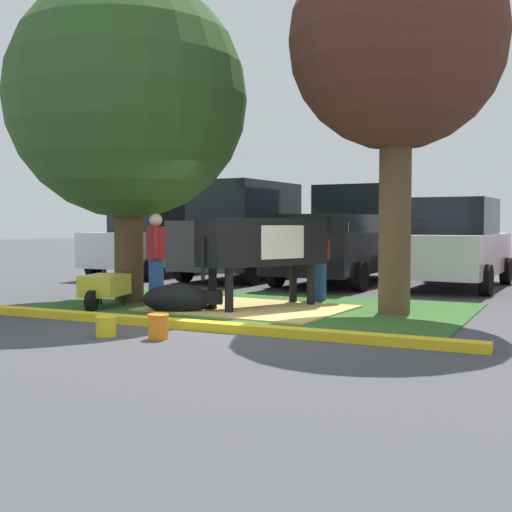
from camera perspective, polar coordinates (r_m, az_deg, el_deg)
name	(u,v)px	position (r m, az deg, el deg)	size (l,w,h in m)	color
ground_plane	(224,325)	(9.70, -2.76, -5.89)	(80.00, 80.00, 0.00)	#424247
grass_island	(253,307)	(11.56, -0.28, -4.42)	(7.20, 4.53, 0.02)	#2D5B23
curb_yellow	(177,324)	(9.47, -6.77, -5.76)	(8.40, 0.24, 0.12)	yellow
hay_bedding	(248,308)	(11.32, -0.67, -4.50)	(3.20, 2.40, 0.04)	tan
shade_tree_left	(127,99)	(12.66, -10.94, 13.01)	(4.36, 4.36, 5.91)	#4C3823
shade_tree_right	(397,44)	(11.28, 11.93, 17.30)	(3.44, 3.44, 6.08)	brown
cow_holstein	(268,243)	(11.40, 1.05, 1.16)	(1.84, 2.91, 1.59)	black
calf_lying	(179,299)	(10.94, -6.60, -3.65)	(1.30, 0.94, 0.48)	black
person_handler	(320,258)	(12.61, 5.46, -0.17)	(0.48, 0.34, 1.52)	#23478C
person_visitor_near	(156,257)	(11.73, -8.55, -0.08)	(0.34, 0.46, 1.64)	#23478C
wheelbarrow	(104,286)	(11.77, -12.85, -2.52)	(0.84, 1.62, 0.63)	gold
bucket_yellow	(106,326)	(8.90, -12.70, -5.84)	(0.28, 0.28, 0.27)	yellow
bucket_orange	(158,326)	(8.60, -8.35, -5.93)	(0.28, 0.28, 0.32)	orange
sedan_red	(156,240)	(18.57, -8.56, 1.33)	(2.16, 4.47, 2.02)	silver
suv_dark_grey	(247,230)	(17.35, -0.80, 2.20)	(2.26, 4.67, 2.52)	#3D3D42
pickup_truck_black	(346,237)	(16.50, 7.72, 1.59)	(2.39, 5.48, 2.42)	black
hatchback_white	(455,244)	(15.69, 16.67, 0.96)	(2.16, 4.47, 2.02)	silver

